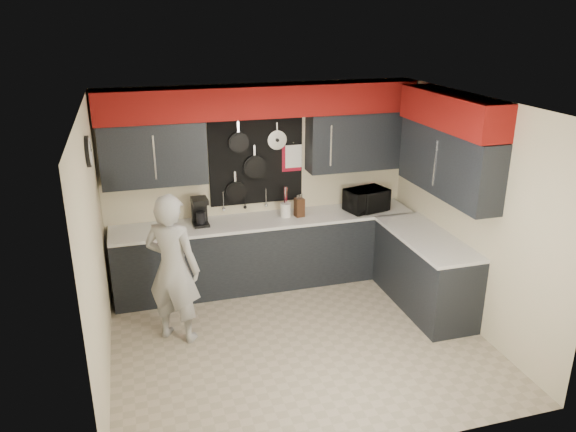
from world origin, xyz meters
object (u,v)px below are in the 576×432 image
object	(u,v)px
microwave	(366,200)
coffee_maker	(200,211)
utensil_crock	(286,210)
knife_block	(299,207)
person	(173,269)

from	to	relation	value
microwave	coffee_maker	size ratio (longest dim) A/B	1.52
coffee_maker	microwave	bearing A→B (deg)	-4.50
utensil_crock	coffee_maker	size ratio (longest dim) A/B	0.50
microwave	knife_block	distance (m)	0.92
knife_block	utensil_crock	size ratio (longest dim) A/B	1.37
person	coffee_maker	bearing A→B (deg)	-80.20
microwave	knife_block	world-z (taller)	microwave
coffee_maker	person	xyz separation A→B (m)	(-0.44, -1.03, -0.26)
knife_block	utensil_crock	distance (m)	0.18
knife_block	coffee_maker	xyz separation A→B (m)	(-1.27, 0.06, 0.06)
microwave	knife_block	bearing A→B (deg)	164.24
knife_block	person	xyz separation A→B (m)	(-1.71, -0.97, -0.20)
utensil_crock	person	xyz separation A→B (m)	(-1.54, -1.02, -0.17)
microwave	utensil_crock	distance (m)	1.10
microwave	utensil_crock	size ratio (longest dim) A/B	3.00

